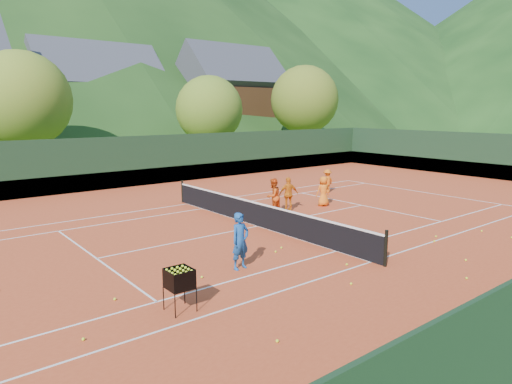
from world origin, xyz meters
TOP-DOWN VIEW (x-y plane):
  - ground at (0.00, 0.00)m, footprint 400.00×400.00m
  - clay_court at (0.00, 0.00)m, footprint 40.00×24.00m
  - coach at (-3.44, -3.49)m, footprint 0.64×0.45m
  - student_a at (1.83, 1.22)m, footprint 0.88×0.75m
  - student_b at (2.85, 1.34)m, footprint 0.97×0.67m
  - student_c at (4.83, 1.05)m, footprint 0.79×0.62m
  - student_d at (7.57, 3.35)m, footprint 0.88×0.56m
  - tennis_ball_0 at (-1.24, -2.80)m, footprint 0.07×0.07m
  - tennis_ball_1 at (-1.67, -3.00)m, footprint 0.07×0.07m
  - tennis_ball_2 at (6.06, -5.92)m, footprint 0.07×0.07m
  - tennis_ball_3 at (0.53, -3.48)m, footprint 0.07×0.07m
  - tennis_ball_4 at (-1.91, -6.31)m, footprint 0.07×0.07m
  - tennis_ball_6 at (4.04, -5.24)m, footprint 0.07×0.07m
  - tennis_ball_7 at (-0.82, -5.24)m, footprint 0.07×0.07m
  - tennis_ball_8 at (-4.73, -3.46)m, footprint 0.07×0.07m
  - tennis_ball_9 at (1.36, -3.92)m, footprint 0.07×0.07m
  - tennis_ball_11 at (3.44, -5.53)m, footprint 0.07×0.07m
  - tennis_ball_12 at (2.33, -7.23)m, footprint 0.07×0.07m
  - tennis_ball_13 at (-5.40, -7.37)m, footprint 0.07×0.07m
  - tennis_ball_15 at (-7.16, -3.41)m, footprint 0.07×0.07m
  - tennis_ball_16 at (-8.39, -4.91)m, footprint 0.07×0.07m
  - tennis_ball_17 at (0.86, -8.00)m, footprint 0.07×0.07m
  - tennis_ball_18 at (6.03, -7.00)m, footprint 0.07×0.07m
  - court_lines at (0.00, 0.00)m, footprint 23.83×11.03m
  - tennis_net at (0.00, 0.00)m, footprint 0.10×12.07m
  - perimeter_fence at (0.00, 0.00)m, footprint 40.40×24.24m
  - ball_hopper at (-6.19, -4.89)m, footprint 0.57×0.57m
  - chalet_mid at (6.00, 34.00)m, footprint 12.65×8.82m
  - chalet_right at (20.00, 30.00)m, footprint 11.50×8.82m
  - tree_b at (-4.00, 20.00)m, footprint 6.40×6.40m
  - tree_c at (10.00, 19.00)m, footprint 5.60×5.60m
  - tree_d at (22.00, 20.00)m, footprint 6.80×6.80m

SIDE VIEW (x-z plane):
  - ground at x=0.00m, z-range 0.00..0.00m
  - clay_court at x=0.00m, z-range 0.00..0.02m
  - court_lines at x=0.00m, z-range 0.02..0.03m
  - tennis_ball_0 at x=-1.24m, z-range 0.02..0.09m
  - tennis_ball_1 at x=-1.67m, z-range 0.02..0.09m
  - tennis_ball_2 at x=6.06m, z-range 0.02..0.09m
  - tennis_ball_3 at x=0.53m, z-range 0.02..0.09m
  - tennis_ball_4 at x=-1.91m, z-range 0.02..0.09m
  - tennis_ball_6 at x=4.04m, z-range 0.02..0.09m
  - tennis_ball_7 at x=-0.82m, z-range 0.02..0.09m
  - tennis_ball_8 at x=-4.73m, z-range 0.02..0.09m
  - tennis_ball_9 at x=1.36m, z-range 0.02..0.09m
  - tennis_ball_11 at x=3.44m, z-range 0.02..0.09m
  - tennis_ball_12 at x=2.33m, z-range 0.02..0.09m
  - tennis_ball_13 at x=-5.40m, z-range 0.02..0.09m
  - tennis_ball_15 at x=-7.16m, z-range 0.02..0.09m
  - tennis_ball_16 at x=-8.39m, z-range 0.02..0.09m
  - tennis_ball_17 at x=0.86m, z-range 0.02..0.09m
  - tennis_ball_18 at x=6.03m, z-range 0.02..0.09m
  - tennis_net at x=0.00m, z-range -0.03..1.07m
  - student_d at x=7.57m, z-range 0.02..1.32m
  - student_c at x=4.83m, z-range 0.02..1.45m
  - ball_hopper at x=-6.19m, z-range 0.27..1.27m
  - student_b at x=2.85m, z-range 0.02..1.55m
  - student_a at x=1.83m, z-range 0.02..1.61m
  - coach at x=-3.44m, z-range 0.02..1.68m
  - perimeter_fence at x=0.00m, z-range -0.23..2.77m
  - tree_c at x=10.00m, z-range 0.87..8.22m
  - chalet_mid at x=6.00m, z-range -0.74..10.72m
  - tree_b at x=-4.00m, z-range 0.99..9.39m
  - chalet_right at x=20.00m, z-range -0.70..11.21m
  - tree_d at x=22.00m, z-range 1.06..9.98m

